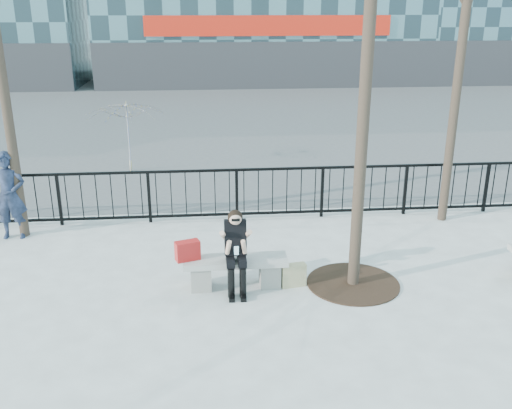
{
  "coord_description": "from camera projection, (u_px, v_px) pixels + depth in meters",
  "views": [
    {
      "loc": [
        -0.43,
        -8.21,
        4.32
      ],
      "look_at": [
        0.4,
        0.8,
        1.1
      ],
      "focal_mm": 40.0,
      "sensor_mm": 36.0,
      "label": 1
    }
  ],
  "objects": [
    {
      "name": "bench_main",
      "position": [
        236.0,
        269.0,
        9.09
      ],
      "size": [
        1.65,
        0.46,
        0.49
      ],
      "color": "slate",
      "rests_on": "ground"
    },
    {
      "name": "street_surface",
      "position": [
        214.0,
        114.0,
        23.26
      ],
      "size": [
        60.0,
        23.0,
        0.01
      ],
      "primitive_type": "cube",
      "color": "#474747",
      "rests_on": "ground"
    },
    {
      "name": "seated_woman",
      "position": [
        236.0,
        252.0,
        8.81
      ],
      "size": [
        0.5,
        0.64,
        1.34
      ],
      "color": "black",
      "rests_on": "ground"
    },
    {
      "name": "tree_grate",
      "position": [
        353.0,
        283.0,
        9.25
      ],
      "size": [
        1.5,
        1.5,
        0.02
      ],
      "primitive_type": "cylinder",
      "color": "black",
      "rests_on": "ground"
    },
    {
      "name": "ground",
      "position": [
        236.0,
        286.0,
        9.19
      ],
      "size": [
        120.0,
        120.0,
        0.0
      ],
      "primitive_type": "plane",
      "color": "#999994",
      "rests_on": "ground"
    },
    {
      "name": "standing_man",
      "position": [
        9.0,
        196.0,
        10.82
      ],
      "size": [
        0.63,
        0.42,
        1.71
      ],
      "primitive_type": "imported",
      "rotation": [
        0.0,
        0.0,
        0.02
      ],
      "color": "black",
      "rests_on": "ground"
    },
    {
      "name": "railing",
      "position": [
        227.0,
        195.0,
        11.82
      ],
      "size": [
        14.0,
        0.06,
        1.1
      ],
      "color": "black",
      "rests_on": "ground"
    },
    {
      "name": "handbag",
      "position": [
        188.0,
        251.0,
        8.92
      ],
      "size": [
        0.42,
        0.29,
        0.31
      ],
      "primitive_type": "cube",
      "rotation": [
        0.0,
        0.0,
        0.33
      ],
      "color": "red",
      "rests_on": "bench_main"
    },
    {
      "name": "vendor_umbrella",
      "position": [
        128.0,
        137.0,
        15.06
      ],
      "size": [
        2.6,
        2.63,
        1.91
      ],
      "primitive_type": "imported",
      "rotation": [
        0.0,
        0.0,
        -0.29
      ],
      "color": "yellow",
      "rests_on": "ground"
    },
    {
      "name": "shopping_bag",
      "position": [
        293.0,
        275.0,
        9.13
      ],
      "size": [
        0.42,
        0.22,
        0.38
      ],
      "primitive_type": "cube",
      "rotation": [
        0.0,
        0.0,
        0.18
      ],
      "color": "#C9BF8E",
      "rests_on": "ground"
    }
  ]
}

